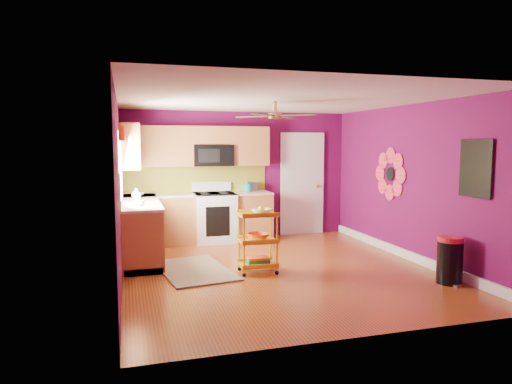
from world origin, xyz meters
name	(u,v)px	position (x,y,z in m)	size (l,w,h in m)	color
ground	(278,269)	(0.00, 0.00, 0.00)	(5.00, 5.00, 0.00)	brown
room_envelope	(281,160)	(0.03, 0.00, 1.63)	(4.54, 5.04, 2.52)	#5D0A46
lower_cabinets	(174,225)	(-1.35, 1.82, 0.43)	(2.81, 2.31, 0.94)	#955528
electric_range	(214,217)	(-0.55, 2.17, 0.48)	(0.76, 0.66, 1.13)	white
upper_cabinetry	(177,148)	(-1.24, 2.17, 1.80)	(2.80, 2.30, 1.26)	#955528
left_window	(121,152)	(-2.22, 1.05, 1.74)	(0.08, 1.35, 1.08)	white
panel_door	(302,185)	(1.35, 2.47, 1.02)	(0.95, 0.11, 2.15)	white
right_wall_art	(424,172)	(2.23, -0.34, 1.44)	(0.04, 2.74, 1.04)	black
ceiling_fan	(275,115)	(0.00, 0.20, 2.29)	(1.01, 1.01, 0.26)	#BF8C3F
shag_rug	(194,270)	(-1.22, 0.27, 0.01)	(0.94, 1.53, 0.02)	#321D10
rolling_cart	(258,239)	(-0.34, -0.08, 0.50)	(0.55, 0.41, 0.97)	yellow
trash_can	(450,260)	(1.98, -1.28, 0.32)	(0.43, 0.43, 0.64)	black
teal_kettle	(247,188)	(0.10, 2.18, 1.02)	(0.18, 0.18, 0.21)	#127D8D
toaster	(252,187)	(0.23, 2.33, 1.03)	(0.22, 0.15, 0.18)	beige
soap_bottle_a	(137,195)	(-1.98, 1.32, 1.04)	(0.09, 0.09, 0.20)	#EA3F72
soap_bottle_b	(136,193)	(-2.00, 1.67, 1.03)	(0.14, 0.14, 0.18)	white
counter_dish	(138,194)	(-1.95, 2.06, 0.97)	(0.25, 0.25, 0.06)	white
counter_cup	(141,203)	(-1.95, 0.71, 0.98)	(0.11, 0.11, 0.09)	white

